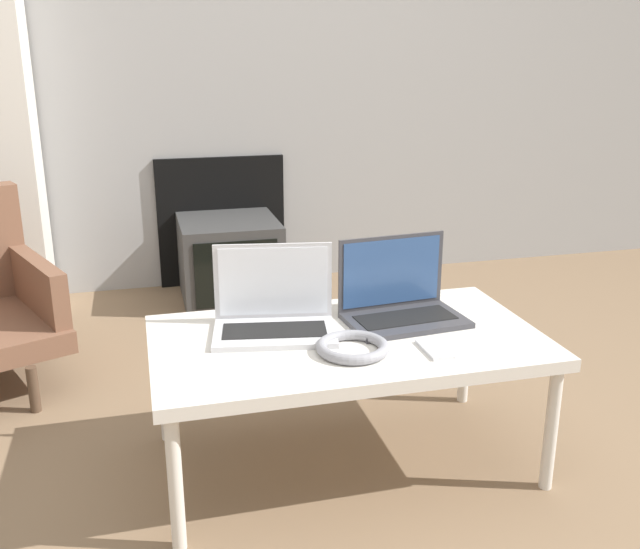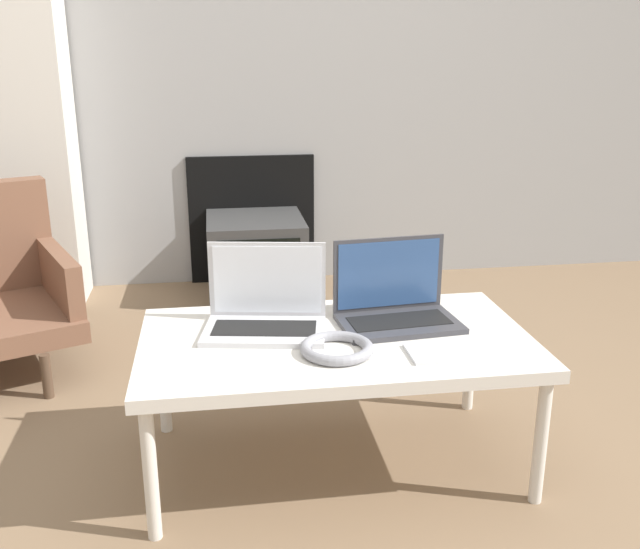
{
  "view_description": "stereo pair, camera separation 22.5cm",
  "coord_description": "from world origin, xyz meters",
  "views": [
    {
      "loc": [
        -0.54,
        -1.64,
        1.18
      ],
      "look_at": [
        0.0,
        0.44,
        0.49
      ],
      "focal_mm": 40.0,
      "sensor_mm": 36.0,
      "label": 1
    },
    {
      "loc": [
        -0.32,
        -1.68,
        1.18
      ],
      "look_at": [
        0.0,
        0.44,
        0.49
      ],
      "focal_mm": 40.0,
      "sensor_mm": 36.0,
      "label": 2
    }
  ],
  "objects": [
    {
      "name": "ground_plane",
      "position": [
        0.0,
        0.0,
        0.0
      ],
      "size": [
        14.0,
        14.0,
        0.0
      ],
      "primitive_type": "plane",
      "color": "#7A6047"
    },
    {
      "name": "headphones",
      "position": [
        -0.02,
        0.03,
        0.42
      ],
      "size": [
        0.2,
        0.2,
        0.03
      ],
      "color": "gray",
      "rests_on": "table"
    },
    {
      "name": "wall_back",
      "position": [
        -0.0,
        1.99,
        1.29
      ],
      "size": [
        7.0,
        0.08,
        2.6
      ],
      "color": "#999999",
      "rests_on": "ground_plane"
    },
    {
      "name": "phone",
      "position": [
        0.2,
        -0.02,
        0.41
      ],
      "size": [
        0.06,
        0.13,
        0.01
      ],
      "color": "silver",
      "rests_on": "table"
    },
    {
      "name": "laptop_left",
      "position": [
        -0.19,
        0.24,
        0.46
      ],
      "size": [
        0.37,
        0.27,
        0.24
      ],
      "rotation": [
        0.0,
        0.0,
        -0.17
      ],
      "color": "silver",
      "rests_on": "table"
    },
    {
      "name": "tv",
      "position": [
        -0.13,
        1.69,
        0.2
      ],
      "size": [
        0.46,
        0.49,
        0.39
      ],
      "color": "#383838",
      "rests_on": "ground_plane"
    },
    {
      "name": "table",
      "position": [
        0.0,
        0.14,
        0.37
      ],
      "size": [
        1.09,
        0.61,
        0.4
      ],
      "color": "silver",
      "rests_on": "ground_plane"
    },
    {
      "name": "laptop_right",
      "position": [
        0.19,
        0.24,
        0.46
      ],
      "size": [
        0.36,
        0.25,
        0.24
      ],
      "rotation": [
        0.0,
        0.0,
        0.09
      ],
      "color": "#38383D",
      "rests_on": "table"
    }
  ]
}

